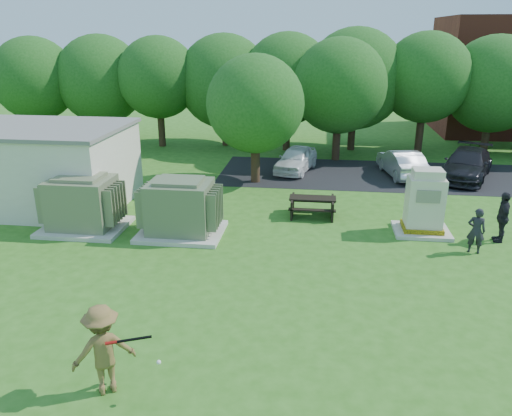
# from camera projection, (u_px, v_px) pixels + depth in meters

# --- Properties ---
(ground) EXTENTS (120.00, 120.00, 0.00)m
(ground) POSITION_uv_depth(u_px,v_px,m) (237.00, 301.00, 13.66)
(ground) COLOR #2D6619
(ground) RESTS_ON ground
(service_building) EXTENTS (10.00, 5.00, 3.20)m
(service_building) POSITION_uv_depth(u_px,v_px,m) (6.00, 167.00, 21.00)
(service_building) COLOR beige
(service_building) RESTS_ON ground
(service_building_roof) EXTENTS (10.20, 5.20, 0.15)m
(service_building_roof) POSITION_uv_depth(u_px,v_px,m) (0.00, 127.00, 20.44)
(service_building_roof) COLOR slate
(service_building_roof) RESTS_ON service_building
(parking_strip) EXTENTS (20.00, 6.00, 0.01)m
(parking_strip) POSITION_uv_depth(u_px,v_px,m) (416.00, 176.00, 25.43)
(parking_strip) COLOR #232326
(parking_strip) RESTS_ON ground
(transformer_left) EXTENTS (3.00, 2.40, 2.07)m
(transformer_left) POSITION_uv_depth(u_px,v_px,m) (83.00, 204.00, 18.32)
(transformer_left) COLOR beige
(transformer_left) RESTS_ON ground
(transformer_right) EXTENTS (3.00, 2.40, 2.07)m
(transformer_right) POSITION_uv_depth(u_px,v_px,m) (180.00, 209.00, 17.88)
(transformer_right) COLOR beige
(transformer_right) RESTS_ON ground
(generator_cabinet) EXTENTS (1.98, 1.62, 2.41)m
(generator_cabinet) POSITION_uv_depth(u_px,v_px,m) (424.00, 206.00, 17.95)
(generator_cabinet) COLOR beige
(generator_cabinet) RESTS_ON ground
(picnic_table) EXTENTS (1.83, 1.37, 0.78)m
(picnic_table) POSITION_uv_depth(u_px,v_px,m) (312.00, 204.00, 19.80)
(picnic_table) COLOR black
(picnic_table) RESTS_ON ground
(batter) EXTENTS (1.45, 1.27, 1.95)m
(batter) POSITION_uv_depth(u_px,v_px,m) (103.00, 350.00, 9.95)
(batter) COLOR brown
(batter) RESTS_ON ground
(person_by_generator) EXTENTS (0.65, 0.51, 1.57)m
(person_by_generator) POSITION_uv_depth(u_px,v_px,m) (476.00, 231.00, 16.40)
(person_by_generator) COLOR black
(person_by_generator) RESTS_ON ground
(person_walking_right) EXTENTS (0.57, 1.10, 1.80)m
(person_walking_right) POSITION_uv_depth(u_px,v_px,m) (502.00, 217.00, 17.27)
(person_walking_right) COLOR black
(person_walking_right) RESTS_ON ground
(car_white) EXTENTS (2.41, 4.08, 1.30)m
(car_white) POSITION_uv_depth(u_px,v_px,m) (296.00, 159.00, 26.19)
(car_white) COLOR white
(car_white) RESTS_ON ground
(car_silver_a) EXTENTS (2.17, 4.29, 1.35)m
(car_silver_a) POSITION_uv_depth(u_px,v_px,m) (402.00, 163.00, 25.29)
(car_silver_a) COLOR silver
(car_silver_a) RESTS_ON ground
(car_dark) EXTENTS (3.80, 5.38, 1.45)m
(car_dark) POSITION_uv_depth(u_px,v_px,m) (467.00, 164.00, 24.89)
(car_dark) COLOR black
(car_dark) RESTS_ON ground
(batting_equipment) EXTENTS (1.09, 0.41, 0.45)m
(batting_equipment) POSITION_uv_depth(u_px,v_px,m) (131.00, 344.00, 9.71)
(batting_equipment) COLOR black
(batting_equipment) RESTS_ON ground
(tree_row) EXTENTS (41.30, 13.30, 7.30)m
(tree_row) POSITION_uv_depth(u_px,v_px,m) (317.00, 82.00, 29.36)
(tree_row) COLOR #47301E
(tree_row) RESTS_ON ground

